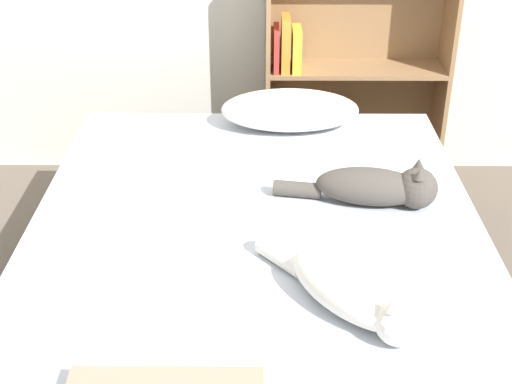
% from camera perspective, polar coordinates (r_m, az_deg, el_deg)
% --- Properties ---
extents(ground_plane, '(8.00, 8.00, 0.00)m').
position_cam_1_polar(ground_plane, '(2.43, -0.02, -14.07)').
color(ground_plane, brown).
extents(bed, '(1.47, 2.09, 0.49)m').
position_cam_1_polar(bed, '(2.27, -0.02, -9.63)').
color(bed, '#333338').
rests_on(bed, ground_plane).
extents(pillow, '(0.55, 0.28, 0.15)m').
position_cam_1_polar(pillow, '(2.86, 2.74, 6.57)').
color(pillow, white).
rests_on(pillow, bed).
extents(cat_light, '(0.44, 0.49, 0.15)m').
position_cam_1_polar(cat_light, '(1.86, 7.91, -7.99)').
color(cat_light, white).
rests_on(cat_light, bed).
extents(cat_dark, '(0.53, 0.20, 0.16)m').
position_cam_1_polar(cat_dark, '(2.35, 9.81, 0.41)').
color(cat_dark, '#47423D').
rests_on(cat_dark, bed).
extents(bookshelf, '(0.83, 0.26, 1.14)m').
position_cam_1_polar(bookshelf, '(3.37, 7.53, 10.16)').
color(bookshelf, '#8E6B47').
rests_on(bookshelf, ground_plane).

